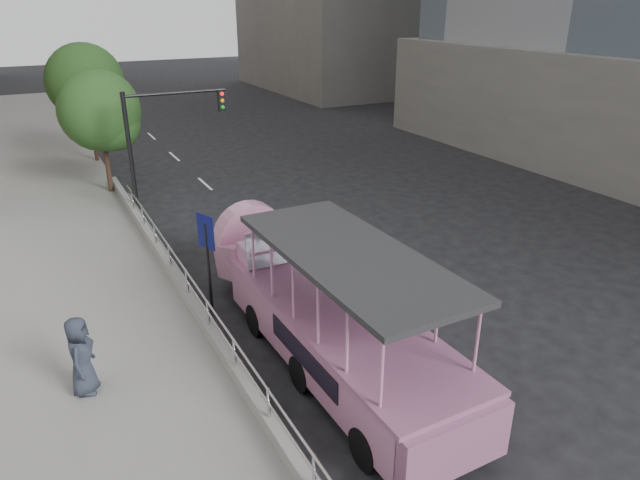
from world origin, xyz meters
The scene contains 11 objects.
ground centered at (0.00, 0.00, 0.00)m, with size 160.00×160.00×0.00m, color black.
sidewalk centered at (-5.75, 10.00, 0.15)m, with size 5.50×80.00×0.30m, color gray.
kerb_wall centered at (-3.12, 2.00, 0.48)m, with size 0.24×30.00×0.36m, color gray.
guardrail centered at (-3.12, 2.00, 1.14)m, with size 0.07×22.00×0.71m.
duck_boat centered at (-0.68, 0.47, 1.25)m, with size 2.70×10.19×3.37m.
car centered at (1.65, 4.37, 0.68)m, with size 1.61×3.99×1.36m, color white.
pedestrian_far centered at (-6.25, 1.11, 1.23)m, with size 0.91×0.59×1.86m, color #2A313E.
parking_sign centered at (-2.54, 3.68, 1.89)m, with size 0.28×0.64×3.05m.
traffic_signal centered at (-1.70, 12.50, 3.50)m, with size 4.20×0.32×5.20m.
street_tree_near centered at (-3.30, 15.93, 3.82)m, with size 3.52×3.52×5.72m.
street_tree_far centered at (-3.10, 21.93, 4.31)m, with size 3.97×3.97×6.45m.
Camera 1 is at (-6.46, -10.62, 8.44)m, focal length 32.00 mm.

